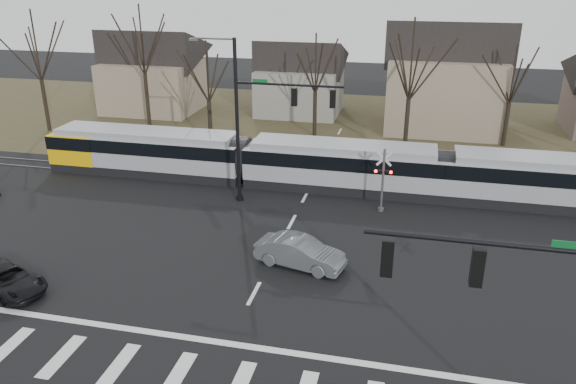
% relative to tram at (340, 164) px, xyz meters
% --- Properties ---
extents(ground, '(140.00, 140.00, 0.00)m').
position_rel_tram_xyz_m(ground, '(-1.95, -16.00, -1.73)').
color(ground, black).
extents(grass_verge, '(140.00, 28.00, 0.01)m').
position_rel_tram_xyz_m(grass_verge, '(-1.95, 16.00, -1.73)').
color(grass_verge, '#38331E').
rests_on(grass_verge, ground).
extents(crosswalk, '(27.00, 2.60, 0.01)m').
position_rel_tram_xyz_m(crosswalk, '(-1.95, -20.00, -1.73)').
color(crosswalk, silver).
rests_on(crosswalk, ground).
extents(stop_line, '(28.00, 0.35, 0.01)m').
position_rel_tram_xyz_m(stop_line, '(-1.95, -17.80, -1.73)').
color(stop_line, silver).
rests_on(stop_line, ground).
extents(lane_dashes, '(0.18, 30.00, 0.01)m').
position_rel_tram_xyz_m(lane_dashes, '(-1.95, -0.00, -1.73)').
color(lane_dashes, silver).
rests_on(lane_dashes, ground).
extents(rail_pair, '(90.00, 1.52, 0.06)m').
position_rel_tram_xyz_m(rail_pair, '(-1.95, -0.20, -1.70)').
color(rail_pair, '#59595E').
rests_on(rail_pair, ground).
extents(tram, '(42.00, 3.12, 3.18)m').
position_rel_tram_xyz_m(tram, '(0.00, 0.00, 0.00)').
color(tram, gray).
rests_on(tram, ground).
extents(sedan, '(3.55, 5.22, 1.49)m').
position_rel_tram_xyz_m(sedan, '(-0.42, -10.99, -0.99)').
color(sedan, '#585C60').
rests_on(sedan, ground).
extents(suv, '(4.77, 5.55, 1.18)m').
position_rel_tram_xyz_m(suv, '(-13.16, -16.31, -1.14)').
color(suv, black).
rests_on(suv, ground).
extents(signal_pole_near_right, '(6.72, 0.44, 8.00)m').
position_rel_tram_xyz_m(signal_pole_near_right, '(8.16, -22.00, 3.43)').
color(signal_pole_near_right, black).
rests_on(signal_pole_near_right, ground).
extents(signal_pole_far, '(9.28, 0.44, 10.20)m').
position_rel_tram_xyz_m(signal_pole_far, '(-4.36, -3.50, 3.96)').
color(signal_pole_far, black).
rests_on(signal_pole_far, ground).
extents(rail_crossing_signal, '(1.08, 0.36, 4.00)m').
position_rel_tram_xyz_m(rail_crossing_signal, '(3.05, -3.21, 0.15)').
color(rail_crossing_signal, '#59595B').
rests_on(rail_crossing_signal, ground).
extents(tree_row, '(59.20, 7.20, 10.00)m').
position_rel_tram_xyz_m(tree_row, '(0.05, 10.00, 3.27)').
color(tree_row, black).
rests_on(tree_row, ground).
extents(house_a, '(9.72, 8.64, 8.60)m').
position_rel_tram_xyz_m(house_a, '(-21.95, 18.00, 2.73)').
color(house_a, gray).
rests_on(house_a, ground).
extents(house_b, '(8.64, 7.56, 7.65)m').
position_rel_tram_xyz_m(house_b, '(-6.95, 20.00, 2.23)').
color(house_b, gray).
rests_on(house_b, ground).
extents(house_c, '(10.80, 8.64, 10.10)m').
position_rel_tram_xyz_m(house_c, '(7.05, 17.00, 3.50)').
color(house_c, gray).
rests_on(house_c, ground).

